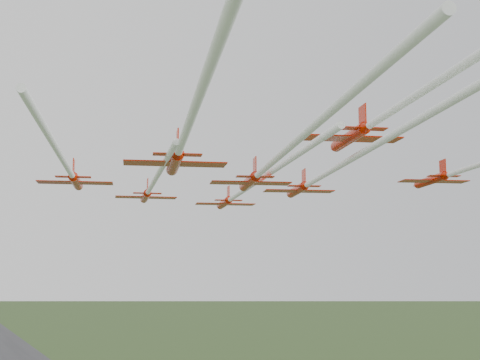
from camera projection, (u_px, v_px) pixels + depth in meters
name	position (u px, v px, depth m)	size (l,w,h in m)	color
jet_lead	(243.00, 191.00, 89.58)	(19.14, 61.51, 2.77)	red
jet_row2_left	(151.00, 188.00, 80.22)	(12.96, 42.91, 2.42)	red
jet_row2_right	(328.00, 173.00, 75.49)	(22.17, 61.57, 2.84)	red
jet_row3_left	(68.00, 169.00, 64.21)	(14.32, 42.21, 2.43)	red
jet_row3_mid	(272.00, 162.00, 63.02)	(19.38, 55.29, 2.74)	red
jet_row4_left	(183.00, 139.00, 51.23)	(17.14, 49.83, 2.82)	red
jet_row4_right	(431.00, 85.00, 47.46)	(22.84, 68.32, 2.86)	red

